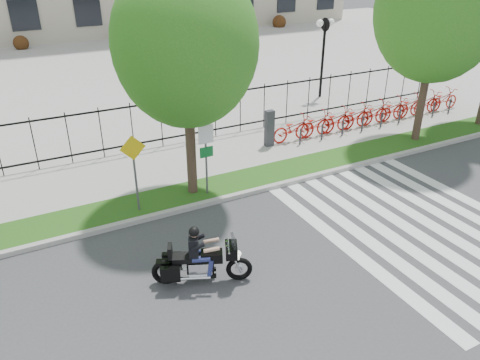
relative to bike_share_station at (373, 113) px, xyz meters
name	(u,v)px	position (x,y,z in m)	size (l,w,h in m)	color
ground	(283,272)	(-9.43, -7.20, -0.68)	(120.00, 120.00, 0.00)	#3B3B3E
curb	(215,201)	(-9.43, -3.10, -0.61)	(60.00, 0.20, 0.15)	#A3A099
grass_verge	(205,190)	(-9.43, -2.25, -0.61)	(60.00, 1.50, 0.15)	#215515
sidewalk	(178,163)	(-9.43, 0.25, -0.61)	(60.00, 3.50, 0.15)	#ACAAA1
plaza	(86,68)	(-9.43, 17.80, -0.63)	(80.00, 34.00, 0.10)	#ACAAA1
crosswalk_stripes	(418,226)	(-4.61, -7.20, -0.68)	(5.70, 8.00, 0.01)	silver
iron_fence	(161,123)	(-9.43, 2.00, 0.47)	(30.00, 0.06, 2.00)	black
lamp_post_right	(324,39)	(0.57, 4.80, 2.52)	(1.06, 0.70, 4.25)	black
street_tree_1	(185,44)	(-9.87, -2.25, 4.29)	(4.31, 4.31, 7.31)	#36251D
street_tree_2	(438,10)	(0.38, -2.25, 4.66)	(4.76, 4.76, 7.94)	#36251D
bike_share_station	(373,113)	(0.00, 0.00, 0.00)	(11.19, 0.89, 1.50)	#2D2D33
sign_pole_regulatory	(206,149)	(-9.49, -2.62, 1.05)	(0.50, 0.09, 2.50)	#59595B
sign_pole_warning	(134,163)	(-11.83, -2.62, 1.06)	(0.78, 0.09, 2.49)	#59595B
motorcycle_rider	(201,260)	(-11.41, -6.55, -0.04)	(2.35, 1.33, 1.93)	black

